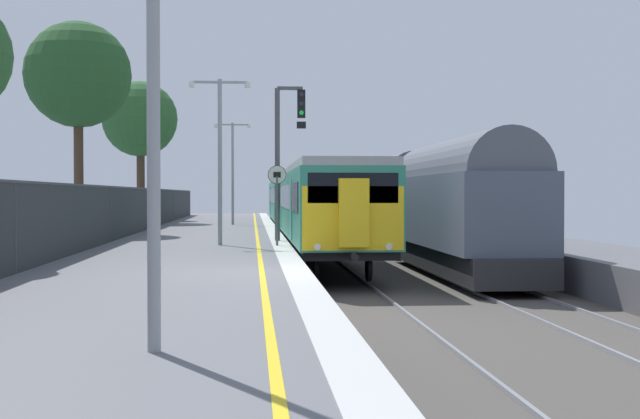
# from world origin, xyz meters

# --- Properties ---
(ground) EXTENTS (17.40, 110.00, 1.21)m
(ground) POSITION_xyz_m (2.64, 0.00, -0.61)
(ground) COLOR slate
(commuter_train_at_platform) EXTENTS (2.83, 39.65, 3.81)m
(commuter_train_at_platform) POSITION_xyz_m (2.10, 23.66, 1.27)
(commuter_train_at_platform) COLOR #2D846B
(commuter_train_at_platform) RESTS_ON ground
(freight_train_adjacent_track) EXTENTS (2.60, 50.43, 4.37)m
(freight_train_adjacent_track) POSITION_xyz_m (6.10, 27.85, 1.37)
(freight_train_adjacent_track) COLOR #232326
(freight_train_adjacent_track) RESTS_ON ground
(signal_gantry) EXTENTS (1.10, 0.24, 5.47)m
(signal_gantry) POSITION_xyz_m (0.61, 11.95, 3.40)
(signal_gantry) COLOR #47474C
(signal_gantry) RESTS_ON ground
(speed_limit_sign) EXTENTS (0.59, 0.08, 2.58)m
(speed_limit_sign) POSITION_xyz_m (0.25, 9.07, 1.65)
(speed_limit_sign) COLOR #59595B
(speed_limit_sign) RESTS_ON ground
(platform_lamp_near) EXTENTS (2.00, 0.20, 5.55)m
(platform_lamp_near) POSITION_xyz_m (-1.59, -8.86, 3.28)
(platform_lamp_near) COLOR #93999E
(platform_lamp_near) RESTS_ON ground
(platform_lamp_mid) EXTENTS (2.00, 0.20, 5.38)m
(platform_lamp_mid) POSITION_xyz_m (-1.59, 9.57, 3.19)
(platform_lamp_mid) COLOR #93999E
(platform_lamp_mid) RESTS_ON ground
(platform_lamp_far) EXTENTS (2.00, 0.20, 5.54)m
(platform_lamp_far) POSITION_xyz_m (-1.59, 28.00, 3.28)
(platform_lamp_far) COLOR #93999E
(platform_lamp_far) RESTS_ON ground
(platform_back_fence) EXTENTS (0.07, 99.00, 1.95)m
(platform_back_fence) POSITION_xyz_m (-5.45, 0.00, 1.01)
(platform_back_fence) COLOR #282B2D
(platform_back_fence) RESTS_ON ground
(background_tree_left) EXTENTS (4.53, 4.53, 9.05)m
(background_tree_left) POSITION_xyz_m (-8.06, 18.76, 6.64)
(background_tree_left) COLOR #473323
(background_tree_left) RESTS_ON ground
(background_tree_right) EXTENTS (3.07, 3.07, 8.11)m
(background_tree_right) POSITION_xyz_m (-7.62, 37.53, 6.43)
(background_tree_right) COLOR #473323
(background_tree_right) RESTS_ON ground
(background_tree_back) EXTENTS (4.40, 4.40, 8.28)m
(background_tree_back) POSITION_xyz_m (-7.01, 31.93, 5.93)
(background_tree_back) COLOR #473323
(background_tree_back) RESTS_ON ground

